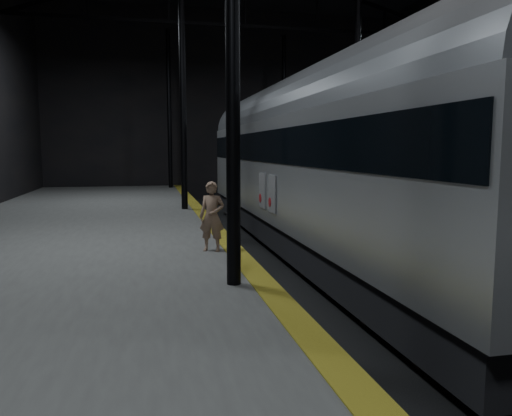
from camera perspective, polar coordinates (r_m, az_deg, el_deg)
name	(u,v)px	position (r m, az deg, el deg)	size (l,w,h in m)	color
ground	(342,273)	(14.41, 9.83, -7.38)	(44.00, 44.00, 0.00)	black
platform_left	(60,270)	(13.44, -21.46, -6.60)	(9.00, 43.80, 1.00)	#50504D
tactile_strip	(228,243)	(13.33, -3.17, -4.02)	(0.50, 43.80, 0.01)	olive
track	(342,271)	(14.40, 9.83, -7.11)	(2.40, 43.00, 0.24)	#3F3328
train	(312,156)	(16.59, 6.41, 5.97)	(3.29, 21.99, 5.88)	#ADB0B5
woman	(212,216)	(12.22, -5.05, -0.97)	(0.62, 0.41, 1.71)	#8D6C56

